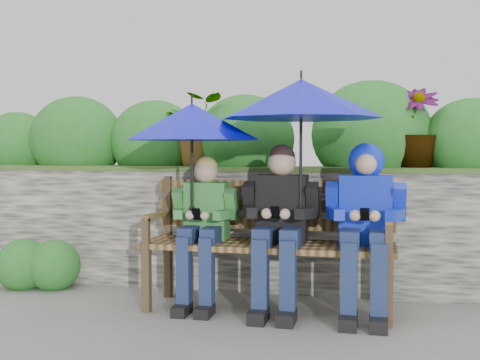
% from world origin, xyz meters
% --- Properties ---
extents(ground, '(60.00, 60.00, 0.00)m').
position_xyz_m(ground, '(0.00, 0.00, 0.00)').
color(ground, slate).
rests_on(ground, ground).
extents(garden_backdrop, '(8.00, 2.87, 1.80)m').
position_xyz_m(garden_backdrop, '(-0.02, 1.61, 0.60)').
color(garden_backdrop, '#3B3A38').
rests_on(garden_backdrop, ground).
extents(park_bench, '(1.82, 0.53, 0.96)m').
position_xyz_m(park_bench, '(0.22, 0.14, 0.55)').
color(park_bench, '#463523').
rests_on(park_bench, ground).
extents(boy_left, '(0.48, 0.55, 1.12)m').
position_xyz_m(boy_left, '(-0.27, 0.05, 0.64)').
color(boy_left, '#388B3D').
rests_on(boy_left, ground).
extents(boy_middle, '(0.55, 0.63, 1.21)m').
position_xyz_m(boy_middle, '(0.31, 0.04, 0.68)').
color(boy_middle, black).
rests_on(boy_middle, ground).
extents(boy_right, '(0.55, 0.67, 1.22)m').
position_xyz_m(boy_right, '(0.91, 0.06, 0.73)').
color(boy_right, '#0910C0').
rests_on(boy_right, ground).
extents(umbrella_left, '(1.01, 1.01, 0.86)m').
position_xyz_m(umbrella_left, '(-0.35, 0.04, 1.38)').
color(umbrella_left, '#0B0EC7').
rests_on(umbrella_left, ground).
extents(umbrella_right, '(1.15, 1.15, 1.00)m').
position_xyz_m(umbrella_right, '(0.46, 0.04, 1.53)').
color(umbrella_right, '#0B0EC7').
rests_on(umbrella_right, ground).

